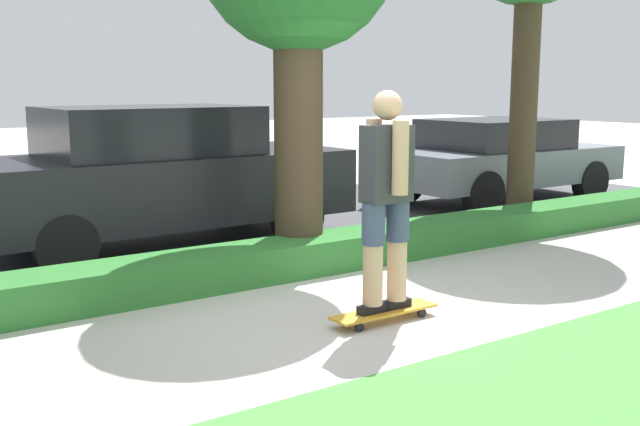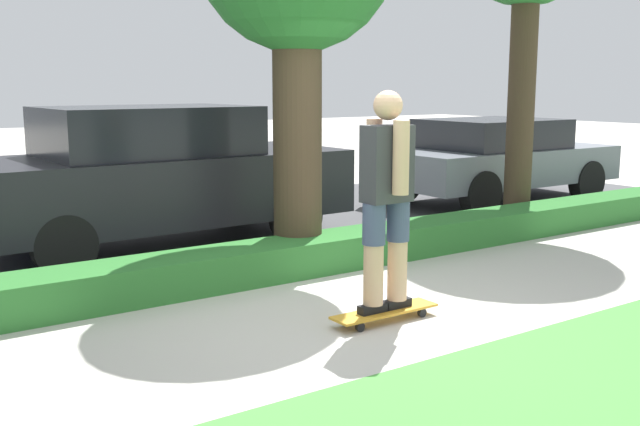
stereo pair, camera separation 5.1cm
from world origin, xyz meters
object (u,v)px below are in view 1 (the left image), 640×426
Objects in this scene: skateboard at (384,312)px; parked_car_middle at (159,175)px; skater_person at (386,195)px; parked_car_rear at (498,158)px.

parked_car_middle is (-0.37, 3.77, 0.78)m from skateboard.
skater_person reaches higher than skateboard.
parked_car_middle is at bearing 95.59° from skateboard.
parked_car_middle is at bearing -179.22° from parked_car_rear.
skater_person is 6.69m from parked_car_rear.
skateboard is 0.54× the size of skater_person.
parked_car_middle is at bearing 95.59° from skater_person.
skateboard is 0.24× the size of parked_car_rear.
skater_person is (-0.00, 0.00, 0.97)m from skateboard.
skater_person is at bearing -144.83° from parked_car_rear.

